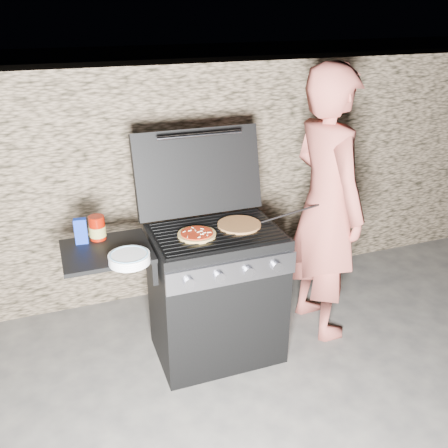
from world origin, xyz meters
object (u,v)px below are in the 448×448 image
object	(u,v)px
pizza_topped	(197,234)
sauce_jar	(97,228)
gas_grill	(180,301)
person	(326,206)

from	to	relation	value
pizza_topped	sauce_jar	distance (m)	0.59
gas_grill	person	distance (m)	1.16
gas_grill	person	bearing A→B (deg)	3.30
gas_grill	pizza_topped	world-z (taller)	pizza_topped
gas_grill	sauce_jar	world-z (taller)	sauce_jar
gas_grill	pizza_topped	size ratio (longest dim) A/B	5.78
pizza_topped	person	size ratio (longest dim) A/B	0.12
sauce_jar	gas_grill	bearing A→B (deg)	-19.18
pizza_topped	person	distance (m)	0.94
pizza_topped	sauce_jar	size ratio (longest dim) A/B	1.58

